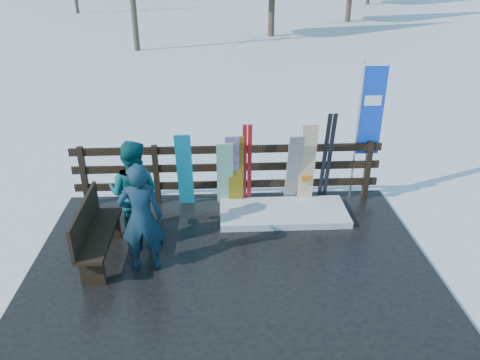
{
  "coord_description": "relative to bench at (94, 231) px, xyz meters",
  "views": [
    {
      "loc": [
        -0.17,
        -5.56,
        4.3
      ],
      "look_at": [
        0.17,
        1.0,
        1.1
      ],
      "focal_mm": 35.0,
      "sensor_mm": 36.0,
      "label": 1
    }
  ],
  "objects": [
    {
      "name": "ground",
      "position": [
        2.03,
        -0.43,
        -0.6
      ],
      "size": [
        700.0,
        700.0,
        0.0
      ],
      "primitive_type": "plane",
      "color": "white",
      "rests_on": "ground"
    },
    {
      "name": "deck",
      "position": [
        2.03,
        -0.43,
        -0.56
      ],
      "size": [
        6.0,
        5.0,
        0.08
      ],
      "primitive_type": "cube",
      "color": "black",
      "rests_on": "ground"
    },
    {
      "name": "fence",
      "position": [
        2.03,
        1.77,
        0.14
      ],
      "size": [
        5.6,
        0.1,
        1.15
      ],
      "color": "black",
      "rests_on": "deck"
    },
    {
      "name": "snow_patch",
      "position": [
        3.0,
        1.17,
        -0.46
      ],
      "size": [
        2.24,
        1.0,
        0.12
      ],
      "primitive_type": "cube",
      "color": "white",
      "rests_on": "deck"
    },
    {
      "name": "bench",
      "position": [
        0.0,
        0.0,
        0.0
      ],
      "size": [
        0.41,
        1.5,
        0.97
      ],
      "color": "black",
      "rests_on": "deck"
    },
    {
      "name": "snowboard_0",
      "position": [
        1.26,
        1.55,
        0.23
      ],
      "size": [
        0.28,
        0.42,
        1.5
      ],
      "primitive_type": "cube",
      "rotation": [
        0.26,
        0.0,
        0.0
      ],
      "color": "#129BBF",
      "rests_on": "deck"
    },
    {
      "name": "snowboard_1",
      "position": [
        1.98,
        1.55,
        0.14
      ],
      "size": [
        0.29,
        0.37,
        1.32
      ],
      "primitive_type": "cube",
      "rotation": [
        0.26,
        0.0,
        0.0
      ],
      "color": "white",
      "rests_on": "deck"
    },
    {
      "name": "snowboard_2",
      "position": [
        2.18,
        1.55,
        0.19
      ],
      "size": [
        0.26,
        0.21,
        1.41
      ],
      "primitive_type": "cube",
      "rotation": [
        0.13,
        0.0,
        0.0
      ],
      "color": "#EFB908",
      "rests_on": "deck"
    },
    {
      "name": "snowboard_3",
      "position": [
        2.1,
        1.55,
        0.2
      ],
      "size": [
        0.25,
        0.37,
        1.44
      ],
      "primitive_type": "cube",
      "rotation": [
        0.24,
        0.0,
        0.0
      ],
      "color": "silver",
      "rests_on": "deck"
    },
    {
      "name": "snowboard_4",
      "position": [
        3.21,
        1.55,
        0.2
      ],
      "size": [
        0.26,
        0.4,
        1.42
      ],
      "primitive_type": "cube",
      "rotation": [
        0.26,
        0.0,
        0.0
      ],
      "color": "black",
      "rests_on": "deck"
    },
    {
      "name": "snowboard_5",
      "position": [
        3.45,
        1.55,
        0.28
      ],
      "size": [
        0.27,
        0.2,
        1.6
      ],
      "primitive_type": "cube",
      "rotation": [
        0.11,
        0.0,
        0.0
      ],
      "color": "white",
      "rests_on": "deck"
    },
    {
      "name": "ski_pair_a",
      "position": [
        2.37,
        1.62,
        0.28
      ],
      "size": [
        0.16,
        0.16,
        1.59
      ],
      "color": "#B1151A",
      "rests_on": "deck"
    },
    {
      "name": "ski_pair_b",
      "position": [
        3.81,
        1.62,
        0.38
      ],
      "size": [
        0.17,
        0.35,
        1.79
      ],
      "color": "black",
      "rests_on": "deck"
    },
    {
      "name": "rental_flag",
      "position": [
        4.53,
        1.82,
        1.09
      ],
      "size": [
        0.45,
        0.04,
        2.6
      ],
      "color": "silver",
      "rests_on": "deck"
    },
    {
      "name": "person_front",
      "position": [
        0.76,
        -0.23,
        0.33
      ],
      "size": [
        0.64,
        0.44,
        1.69
      ],
      "primitive_type": "imported",
      "rotation": [
        0.0,
        0.0,
        3.21
      ],
      "color": "#173D49",
      "rests_on": "deck"
    },
    {
      "name": "person_back",
      "position": [
        0.55,
        0.51,
        0.35
      ],
      "size": [
        0.97,
        0.84,
        1.73
      ],
      "primitive_type": "imported",
      "rotation": [
        0.0,
        0.0,
        2.9
      ],
      "color": "#0E5359",
      "rests_on": "deck"
    }
  ]
}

